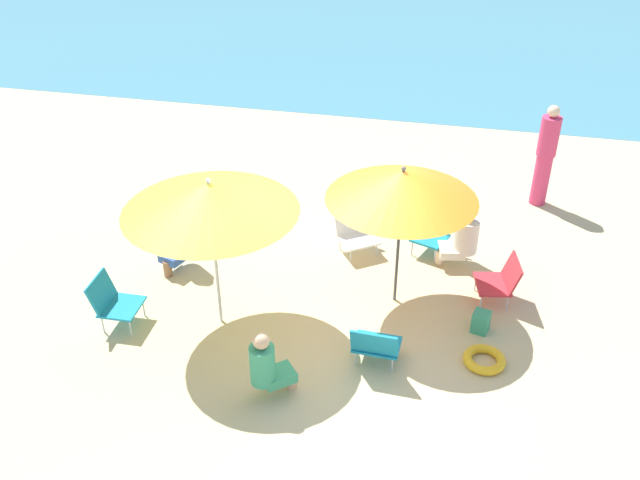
# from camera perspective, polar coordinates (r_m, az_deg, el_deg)

# --- Properties ---
(ground_plane) EXTENTS (40.00, 40.00, 0.00)m
(ground_plane) POSITION_cam_1_polar(r_m,az_deg,el_deg) (9.04, 0.76, -7.00)
(ground_plane) COLOR #D3BC8C
(sea_water) EXTENTS (40.00, 16.00, 0.01)m
(sea_water) POSITION_cam_1_polar(r_m,az_deg,el_deg) (22.50, 8.91, 17.19)
(sea_water) COLOR teal
(sea_water) RESTS_ON ground_plane
(umbrella_yellow) EXTENTS (2.09, 2.09, 2.06)m
(umbrella_yellow) POSITION_cam_1_polar(r_m,az_deg,el_deg) (8.21, -8.93, 3.44)
(umbrella_yellow) COLOR silver
(umbrella_yellow) RESTS_ON ground_plane
(umbrella_orange) EXTENTS (1.89, 1.89, 1.98)m
(umbrella_orange) POSITION_cam_1_polar(r_m,az_deg,el_deg) (8.61, 6.69, 4.43)
(umbrella_orange) COLOR #4C4C51
(umbrella_orange) RESTS_ON ground_plane
(beach_chair_a) EXTENTS (0.56, 0.53, 0.67)m
(beach_chair_a) POSITION_cam_1_polar(r_m,az_deg,el_deg) (9.25, -16.45, -4.71)
(beach_chair_a) COLOR teal
(beach_chair_a) RESTS_ON ground_plane
(beach_chair_b) EXTENTS (0.57, 0.52, 0.62)m
(beach_chair_b) POSITION_cam_1_polar(r_m,az_deg,el_deg) (8.30, 4.51, -8.42)
(beach_chair_b) COLOR teal
(beach_chair_b) RESTS_ON ground_plane
(beach_chair_c) EXTENTS (0.62, 0.66, 0.59)m
(beach_chair_c) POSITION_cam_1_polar(r_m,az_deg,el_deg) (10.44, 9.14, 0.68)
(beach_chair_c) COLOR teal
(beach_chair_c) RESTS_ON ground_plane
(beach_chair_d) EXTENTS (0.61, 0.62, 0.63)m
(beach_chair_d) POSITION_cam_1_polar(r_m,az_deg,el_deg) (9.57, 14.46, -3.11)
(beach_chair_d) COLOR red
(beach_chair_d) RESTS_ON ground_plane
(beach_chair_e) EXTENTS (0.75, 0.76, 0.64)m
(beach_chair_e) POSITION_cam_1_polar(r_m,az_deg,el_deg) (10.34, 2.88, 0.78)
(beach_chair_e) COLOR white
(beach_chair_e) RESTS_ON ground_plane
(person_a) EXTENTS (0.42, 0.54, 0.92)m
(person_a) POSITION_cam_1_polar(r_m,az_deg,el_deg) (10.07, -11.34, 0.08)
(person_a) COLOR #2D519E
(person_a) RESTS_ON ground_plane
(person_b) EXTENTS (0.31, 0.31, 1.71)m
(person_b) POSITION_cam_1_polar(r_m,az_deg,el_deg) (11.88, 17.79, 6.54)
(person_b) COLOR #DB3866
(person_b) RESTS_ON ground_plane
(person_c) EXTENTS (0.51, 0.48, 0.92)m
(person_c) POSITION_cam_1_polar(r_m,az_deg,el_deg) (7.83, -4.28, -10.09)
(person_c) COLOR #389970
(person_c) RESTS_ON ground_plane
(person_d) EXTENTS (0.57, 0.42, 0.93)m
(person_d) POSITION_cam_1_polar(r_m,az_deg,el_deg) (10.14, 11.48, 0.25)
(person_d) COLOR silver
(person_d) RESTS_ON ground_plane
(swim_ring) EXTENTS (0.51, 0.51, 0.11)m
(swim_ring) POSITION_cam_1_polar(r_m,az_deg,el_deg) (8.70, 13.17, -9.42)
(swim_ring) COLOR yellow
(swim_ring) RESTS_ON ground_plane
(beach_bag) EXTENTS (0.25, 0.25, 0.28)m
(beach_bag) POSITION_cam_1_polar(r_m,az_deg,el_deg) (9.11, 12.89, -6.48)
(beach_bag) COLOR #389970
(beach_bag) RESTS_ON ground_plane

